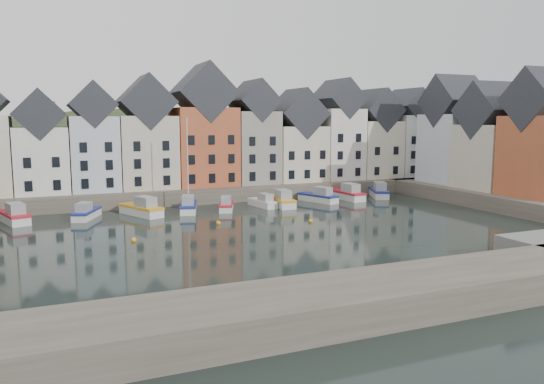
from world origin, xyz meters
TOP-DOWN VIEW (x-y plane):
  - ground at (0.00, 0.00)m, footprint 260.00×260.00m
  - far_quay at (0.00, 30.00)m, footprint 90.00×16.00m
  - right_quay at (37.00, 3.00)m, footprint 14.00×54.00m
  - near_wall at (-10.00, -22.00)m, footprint 50.00×6.00m
  - hillside at (0.02, 56.00)m, footprint 153.60×70.40m
  - far_terrace at (3.21, 28.00)m, footprint 72.37×8.16m
  - right_terrace at (36.00, 8.07)m, footprint 8.30×24.25m
  - mooring_buoys at (-4.00, 5.33)m, footprint 20.50×5.50m
  - boat_a at (-25.05, 17.89)m, footprint 4.02×7.08m
  - boat_b at (-17.35, 17.30)m, footprint 3.89×6.04m
  - boat_c at (-10.93, 16.88)m, footprint 4.72×7.18m
  - boat_d at (-5.12, 17.14)m, footprint 3.61×6.60m
  - boat_e at (-0.30, 16.50)m, footprint 3.48×5.68m
  - boat_f at (5.04, 17.10)m, footprint 2.47×5.58m
  - boat_g at (7.50, 16.65)m, footprint 2.54×6.87m
  - boat_h at (13.96, 18.01)m, footprint 4.00×6.58m
  - boat_i at (18.92, 18.58)m, footprint 2.70×7.11m
  - boat_j at (24.60, 18.82)m, footprint 4.67×7.00m

SIDE VIEW (x-z plane):
  - hillside at x=0.02m, z-range -49.96..14.04m
  - ground at x=0.00m, z-range 0.00..0.00m
  - mooring_buoys at x=-4.00m, z-range -0.10..0.40m
  - boat_f at x=5.04m, z-range -0.42..1.65m
  - boat_e at x=-0.30m, z-range -0.42..1.66m
  - boat_b at x=-17.35m, z-range -0.45..1.77m
  - boat_h at x=13.96m, z-range -0.49..1.93m
  - boat_j at x=24.60m, z-range -0.52..2.06m
  - boat_g at x=7.50m, z-range -0.52..2.07m
  - boat_a at x=-25.05m, z-range -0.52..2.07m
  - boat_d at x=-5.12m, z-range -5.25..6.81m
  - boat_c at x=-10.93m, z-range -0.54..2.11m
  - boat_i at x=18.92m, z-range -0.54..2.13m
  - far_quay at x=0.00m, z-range 0.00..2.00m
  - right_quay at x=37.00m, z-range 0.00..2.00m
  - near_wall at x=-10.00m, z-range 0.00..2.00m
  - far_terrace at x=3.21m, z-range -0.01..17.76m
  - right_terrace at x=36.00m, z-range 0.73..17.10m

